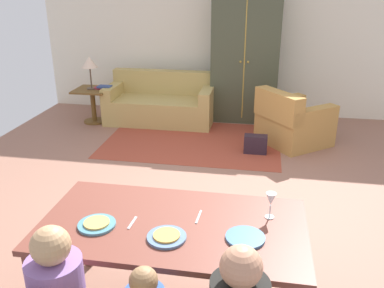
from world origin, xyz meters
name	(u,v)px	position (x,y,z in m)	size (l,w,h in m)	color
ground_plane	(199,188)	(0.00, 0.42, -0.01)	(6.61, 6.04, 0.02)	#946552
back_wall	(227,37)	(0.00, 3.49, 1.35)	(6.61, 0.10, 2.70)	#EEE7CF
dining_table	(173,232)	(0.13, -1.54, 0.69)	(1.77, 0.93, 0.76)	brown
plate_near_man	(97,225)	(-0.36, -1.66, 0.77)	(0.25, 0.25, 0.02)	teal
pizza_near_man	(97,223)	(-0.36, -1.66, 0.78)	(0.17, 0.17, 0.01)	tan
plate_near_child	(167,237)	(0.13, -1.72, 0.77)	(0.25, 0.25, 0.02)	#57779F
pizza_near_child	(167,235)	(0.13, -1.72, 0.78)	(0.17, 0.17, 0.01)	gold
plate_near_woman	(245,238)	(0.62, -1.64, 0.77)	(0.25, 0.25, 0.02)	teal
wine_glass	(271,200)	(0.77, -1.36, 0.89)	(0.07, 0.07, 0.19)	silver
fork	(132,223)	(-0.14, -1.59, 0.76)	(0.02, 0.15, 0.01)	silver
knife	(199,217)	(0.29, -1.44, 0.76)	(0.01, 0.17, 0.01)	silver
area_rug	(193,141)	(-0.32, 1.88, 0.00)	(2.60, 1.80, 0.01)	#9C3F2C
couch	(161,104)	(-1.02, 2.74, 0.30)	(1.79, 0.86, 0.82)	tan
armchair	(292,123)	(1.13, 2.04, 0.32)	(1.20, 1.20, 0.82)	#BC8843
armoire	(245,59)	(0.36, 3.10, 1.05)	(1.10, 0.59, 2.10)	#434934
side_table	(93,101)	(-2.14, 2.48, 0.38)	(0.56, 0.56, 0.58)	brown
table_lamp	(89,63)	(-2.14, 2.48, 1.01)	(0.26, 0.26, 0.54)	brown
book_lower	(101,88)	(-1.99, 2.52, 0.59)	(0.22, 0.16, 0.03)	maroon
book_upper	(105,87)	(-1.92, 2.51, 0.62)	(0.22, 0.16, 0.03)	navy
handbag	(255,144)	(0.62, 1.58, 0.13)	(0.32, 0.16, 0.26)	#2B1E28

